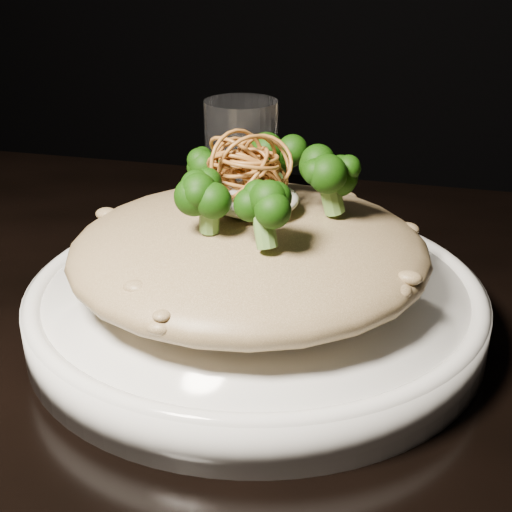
{
  "coord_description": "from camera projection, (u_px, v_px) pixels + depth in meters",
  "views": [
    {
      "loc": [
        0.06,
        -0.38,
        1.01
      ],
      "look_at": [
        -0.05,
        0.05,
        0.81
      ],
      "focal_mm": 50.0,
      "sensor_mm": 36.0,
      "label": 1
    }
  ],
  "objects": [
    {
      "name": "shallots",
      "position": [
        249.0,
        156.0,
        0.47
      ],
      "size": [
        0.06,
        0.06,
        0.04
      ],
      "primitive_type": null,
      "color": "brown",
      "rests_on": "cheese"
    },
    {
      "name": "broccoli",
      "position": [
        261.0,
        172.0,
        0.46
      ],
      "size": [
        0.15,
        0.15,
        0.06
      ],
      "primitive_type": null,
      "color": "black",
      "rests_on": "risotto"
    },
    {
      "name": "cheese",
      "position": [
        254.0,
        199.0,
        0.47
      ],
      "size": [
        0.06,
        0.06,
        0.02
      ],
      "primitive_type": "ellipsoid",
      "color": "white",
      "rests_on": "risotto"
    },
    {
      "name": "risotto",
      "position": [
        249.0,
        250.0,
        0.49
      ],
      "size": [
        0.25,
        0.25,
        0.05
      ],
      "primitive_type": "ellipsoid",
      "color": "brown",
      "rests_on": "plate"
    },
    {
      "name": "drinking_glass",
      "position": [
        241.0,
        164.0,
        0.66
      ],
      "size": [
        0.08,
        0.08,
        0.12
      ],
      "primitive_type": "cylinder",
      "rotation": [
        0.0,
        0.0,
        -0.22
      ],
      "color": "white",
      "rests_on": "table"
    },
    {
      "name": "table",
      "position": [
        305.0,
        478.0,
        0.49
      ],
      "size": [
        1.1,
        0.8,
        0.75
      ],
      "color": "black",
      "rests_on": "ground"
    },
    {
      "name": "plate",
      "position": [
        256.0,
        305.0,
        0.51
      ],
      "size": [
        0.32,
        0.32,
        0.03
      ],
      "primitive_type": "cylinder",
      "color": "white",
      "rests_on": "table"
    }
  ]
}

